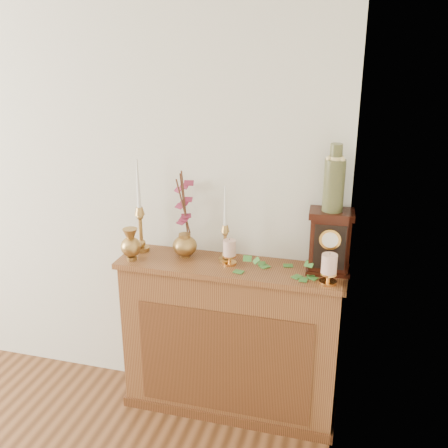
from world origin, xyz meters
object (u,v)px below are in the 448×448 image
(bud_vase, at_px, (131,245))
(mantel_clock, at_px, (330,242))
(ceramic_vase, at_px, (334,181))
(candlestick_left, at_px, (140,222))
(candlestick_center, at_px, (225,237))
(ginger_jar, at_px, (185,216))

(bud_vase, xyz_separation_m, mantel_clock, (1.05, 0.13, 0.07))
(bud_vase, xyz_separation_m, ceramic_vase, (1.05, 0.13, 0.40))
(candlestick_left, height_order, candlestick_center, candlestick_left)
(candlestick_left, xyz_separation_m, mantel_clock, (1.05, -0.01, -0.01))
(ginger_jar, bearing_deg, bud_vase, -148.93)
(candlestick_center, relative_size, ceramic_vase, 1.26)
(candlestick_center, xyz_separation_m, ceramic_vase, (0.55, 0.02, 0.35))
(candlestick_left, distance_m, candlestick_center, 0.50)
(mantel_clock, bearing_deg, candlestick_left, 175.90)
(candlestick_left, relative_size, candlestick_center, 1.25)
(bud_vase, relative_size, ceramic_vase, 0.54)
(candlestick_left, relative_size, bud_vase, 2.95)
(candlestick_center, distance_m, bud_vase, 0.52)
(bud_vase, distance_m, ginger_jar, 0.33)
(candlestick_left, relative_size, mantel_clock, 1.60)
(candlestick_left, xyz_separation_m, bud_vase, (0.00, -0.14, -0.09))
(ginger_jar, height_order, ceramic_vase, ceramic_vase)
(candlestick_center, relative_size, mantel_clock, 1.28)
(candlestick_center, distance_m, ceramic_vase, 0.65)
(bud_vase, height_order, ceramic_vase, ceramic_vase)
(bud_vase, bearing_deg, ceramic_vase, 7.20)
(ceramic_vase, bearing_deg, mantel_clock, -86.25)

